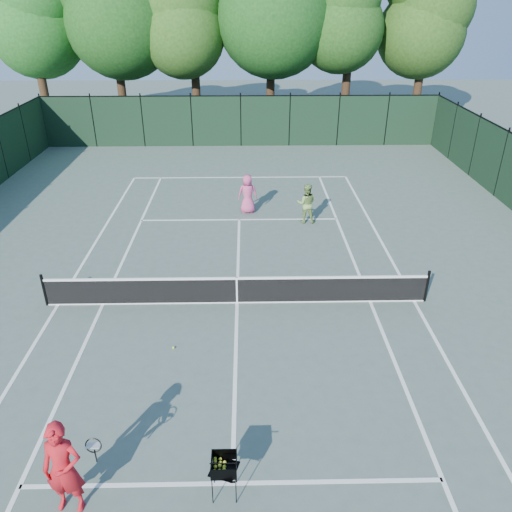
{
  "coord_description": "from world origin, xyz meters",
  "views": [
    {
      "loc": [
        0.33,
        -12.92,
        8.42
      ],
      "look_at": [
        0.6,
        1.0,
        1.1
      ],
      "focal_mm": 35.0,
      "sensor_mm": 36.0,
      "label": 1
    }
  ],
  "objects_px": {
    "player_green": "(306,203)",
    "loose_ball_midcourt": "(173,348)",
    "coach": "(64,469)",
    "player_pink": "(248,194)",
    "ball_hopper": "(224,465)"
  },
  "relations": [
    {
      "from": "loose_ball_midcourt",
      "to": "coach",
      "type": "bearing_deg",
      "value": -105.45
    },
    {
      "from": "coach",
      "to": "loose_ball_midcourt",
      "type": "xyz_separation_m",
      "value": [
        1.28,
        4.61,
        -0.97
      ]
    },
    {
      "from": "player_pink",
      "to": "player_green",
      "type": "relative_size",
      "value": 1.02
    },
    {
      "from": "coach",
      "to": "player_pink",
      "type": "relative_size",
      "value": 1.19
    },
    {
      "from": "player_pink",
      "to": "loose_ball_midcourt",
      "type": "relative_size",
      "value": 24.89
    },
    {
      "from": "player_green",
      "to": "ball_hopper",
      "type": "relative_size",
      "value": 1.82
    },
    {
      "from": "coach",
      "to": "player_green",
      "type": "bearing_deg",
      "value": 70.49
    },
    {
      "from": "player_green",
      "to": "loose_ball_midcourt",
      "type": "distance_m",
      "value": 9.47
    },
    {
      "from": "coach",
      "to": "player_pink",
      "type": "bearing_deg",
      "value": 81.02
    },
    {
      "from": "player_green",
      "to": "loose_ball_midcourt",
      "type": "height_order",
      "value": "player_green"
    },
    {
      "from": "player_green",
      "to": "ball_hopper",
      "type": "bearing_deg",
      "value": 81.46
    },
    {
      "from": "coach",
      "to": "player_pink",
      "type": "distance_m",
      "value": 14.42
    },
    {
      "from": "player_pink",
      "to": "player_green",
      "type": "bearing_deg",
      "value": 152.64
    },
    {
      "from": "ball_hopper",
      "to": "coach",
      "type": "bearing_deg",
      "value": -157.07
    },
    {
      "from": "ball_hopper",
      "to": "loose_ball_midcourt",
      "type": "bearing_deg",
      "value": 127.64
    }
  ]
}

